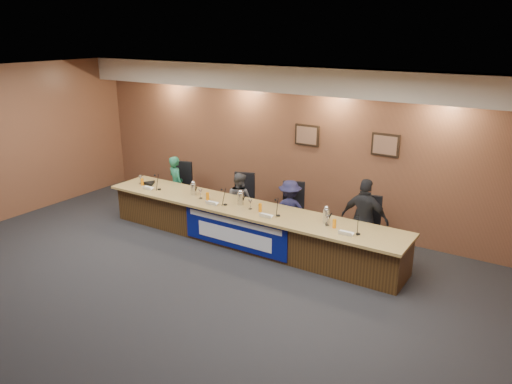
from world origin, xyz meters
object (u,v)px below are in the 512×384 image
panelist_d (365,219)px  speakerphone (150,183)px  carafe_right (326,216)px  panelist_a (176,184)px  panelist_b (239,200)px  dais_body (247,226)px  banner (234,232)px  office_chair_a (180,190)px  office_chair_d (366,231)px  carafe_mid (241,199)px  carafe_left (193,189)px  office_chair_b (242,203)px  office_chair_c (292,214)px  panelist_c (290,210)px

panelist_d → speakerphone: bearing=6.7°
carafe_right → panelist_a: bearing=171.5°
panelist_b → speakerphone: panelist_b is taller
panelist_a → panelist_b: 1.67m
dais_body → banner: bearing=-90.0°
office_chair_a → speakerphone: speakerphone is taller
dais_body → banner: 0.42m
panelist_d → office_chair_a: panelist_d is taller
office_chair_d → carafe_mid: size_ratio=2.15×
panelist_a → carafe_mid: size_ratio=5.64×
panelist_a → panelist_b: (1.67, 0.00, -0.05)m
office_chair_d → carafe_right: (-0.46, -0.68, 0.39)m
panelist_d → carafe_left: 3.37m
speakerphone → carafe_mid: bearing=0.0°
office_chair_b → office_chair_c: 1.16m
dais_body → office_chair_c: size_ratio=12.50×
panelist_c → carafe_mid: panelist_c is taller
banner → speakerphone: size_ratio=6.88×
office_chair_b → banner: bearing=-81.8°
office_chair_a → carafe_left: (1.01, -0.72, 0.38)m
carafe_right → speakerphone: size_ratio=0.78×
panelist_a → panelist_c: bearing=-157.1°
banner → panelist_d: (2.06, 1.02, 0.35)m
panelist_b → carafe_mid: panelist_b is taller
office_chair_b → speakerphone: size_ratio=1.50×
panelist_d → office_chair_c: bearing=-4.6°
carafe_left → carafe_right: (2.84, 0.04, 0.01)m
office_chair_a → carafe_mid: 2.25m
office_chair_d → office_chair_a: bearing=171.2°
panelist_c → carafe_right: panelist_c is taller
carafe_mid → carafe_right: (1.74, 0.01, 0.01)m
panelist_a → carafe_left: 1.20m
dais_body → panelist_a: 2.35m
banner → speakerphone: (-2.47, 0.43, 0.40)m
office_chair_c → carafe_left: carafe_left is taller
panelist_c → carafe_mid: 0.97m
office_chair_b → office_chair_d: same height
panelist_a → carafe_left: (1.01, -0.62, 0.23)m
banner → office_chair_a: (-2.26, 1.12, 0.10)m
panelist_c → office_chair_a: 2.84m
office_chair_c → carafe_mid: bearing=-158.6°
panelist_a → carafe_left: size_ratio=5.69×
dais_body → carafe_mid: 0.53m
panelist_a → panelist_b: size_ratio=1.09×
office_chair_a → office_chair_b: 1.67m
carafe_right → office_chair_a: bearing=170.0°
carafe_left → speakerphone: carafe_left is taller
office_chair_d → carafe_left: 3.41m
panelist_b → carafe_left: (-0.67, -0.62, 0.28)m
panelist_c → office_chair_c: (0.00, 0.10, -0.11)m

